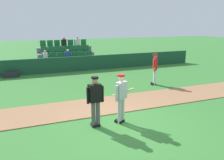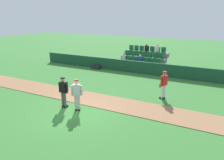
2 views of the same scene
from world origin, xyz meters
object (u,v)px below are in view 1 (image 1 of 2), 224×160
at_px(runner_red_jersey, 155,68).
at_px(batter_grey_jersey, 121,97).
at_px(equipment_bag, 11,75).
at_px(umpire_home_plate, 95,99).

bearing_deg(runner_red_jersey, batter_grey_jersey, -133.67).
relative_size(batter_grey_jersey, runner_red_jersey, 1.00).
bearing_deg(runner_red_jersey, equipment_bag, 148.87).
bearing_deg(batter_grey_jersey, equipment_bag, 115.69).
distance_m(batter_grey_jersey, umpire_home_plate, 0.92).
distance_m(umpire_home_plate, runner_red_jersey, 5.97).
relative_size(umpire_home_plate, runner_red_jersey, 1.00).
xyz_separation_m(batter_grey_jersey, equipment_bag, (-4.10, 8.53, -0.79)).
height_order(batter_grey_jersey, umpire_home_plate, same).
distance_m(batter_grey_jersey, equipment_bag, 9.50).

